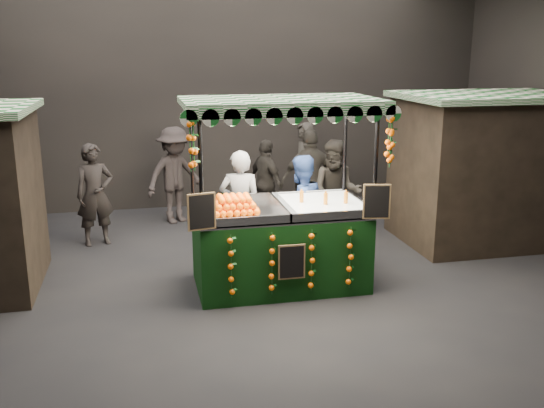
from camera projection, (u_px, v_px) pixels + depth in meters
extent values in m
plane|color=black|center=(255.00, 291.00, 8.57)|extent=(12.00, 12.00, 0.00)
cube|color=black|center=(209.00, 89.00, 12.67)|extent=(12.00, 0.10, 5.00)
cube|color=black|center=(430.00, 213.00, 3.22)|extent=(12.00, 0.10, 5.00)
cube|color=black|center=(484.00, 171.00, 10.60)|extent=(2.80, 2.00, 2.50)
cube|color=#13571B|center=(491.00, 96.00, 10.27)|extent=(3.00, 2.20, 0.10)
cube|color=black|center=(280.00, 249.00, 8.68)|extent=(2.39, 1.30, 1.08)
cube|color=#AFB2B6|center=(280.00, 211.00, 8.54)|extent=(2.39, 1.30, 0.04)
cylinder|color=black|center=(202.00, 214.00, 7.66)|extent=(0.05, 0.05, 2.60)
cylinder|color=black|center=(374.00, 204.00, 8.15)|extent=(0.05, 0.05, 2.60)
cylinder|color=black|center=(193.00, 192.00, 8.83)|extent=(0.05, 0.05, 2.60)
cylinder|color=black|center=(344.00, 185.00, 9.32)|extent=(0.05, 0.05, 2.60)
cube|color=#13571B|center=(280.00, 102.00, 8.15)|extent=(2.66, 1.57, 0.09)
cube|color=white|center=(324.00, 204.00, 8.66)|extent=(1.06, 1.17, 0.09)
cube|color=black|center=(202.00, 212.00, 7.59)|extent=(0.37, 0.10, 0.48)
cube|color=black|center=(377.00, 202.00, 8.08)|extent=(0.37, 0.10, 0.48)
cube|color=black|center=(292.00, 262.00, 8.01)|extent=(0.37, 0.03, 0.48)
imported|color=gray|center=(240.00, 207.00, 9.52)|extent=(0.76, 0.60, 1.82)
imported|color=navy|center=(300.00, 209.00, 9.56)|extent=(1.03, 0.93, 1.74)
imported|color=black|center=(95.00, 195.00, 10.43)|extent=(0.74, 0.59, 1.78)
imported|color=black|center=(336.00, 193.00, 10.42)|extent=(1.10, 1.01, 1.84)
imported|color=#2C2824|center=(311.00, 180.00, 11.22)|extent=(1.14, 0.52, 1.92)
imported|color=#2D2625|center=(175.00, 175.00, 11.75)|extent=(1.40, 1.17, 1.89)
imported|color=black|center=(17.00, 187.00, 10.96)|extent=(0.92, 0.64, 1.79)
imported|color=#2A2522|center=(447.00, 176.00, 12.09)|extent=(1.39, 1.58, 1.73)
imported|color=#2D2925|center=(303.00, 169.00, 12.29)|extent=(0.51, 0.73, 1.90)
imported|color=#272420|center=(266.00, 182.00, 11.64)|extent=(0.76, 1.05, 1.66)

